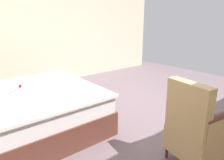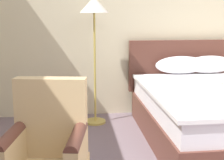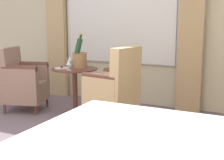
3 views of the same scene
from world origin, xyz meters
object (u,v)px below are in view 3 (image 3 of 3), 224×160
object	(u,v)px
champagne_bucket	(80,58)
wine_glass_near_edge	(69,63)
side_table_round	(75,86)
wine_glass_near_bucket	(70,59)
armchair_facing_bed	(23,82)
snack_plate	(62,68)
armchair_by_window	(115,94)

from	to	relation	value
champagne_bucket	wine_glass_near_edge	xyz separation A→B (m)	(0.24, -0.02, -0.05)
side_table_round	wine_glass_near_bucket	size ratio (longest dim) A/B	4.16
side_table_round	champagne_bucket	world-z (taller)	champagne_bucket
side_table_round	armchair_facing_bed	bearing A→B (deg)	-81.59
side_table_round	wine_glass_near_bucket	xyz separation A→B (m)	(-0.09, -0.13, 0.38)
side_table_round	wine_glass_near_bucket	bearing A→B (deg)	-124.96
side_table_round	champagne_bucket	size ratio (longest dim) A/B	1.37
side_table_round	wine_glass_near_edge	xyz separation A→B (m)	(0.18, 0.02, 0.35)
champagne_bucket	wine_glass_near_edge	world-z (taller)	champagne_bucket
snack_plate	armchair_by_window	bearing A→B (deg)	76.29
armchair_by_window	wine_glass_near_edge	bearing A→B (deg)	-100.69
snack_plate	side_table_round	bearing A→B (deg)	123.35
wine_glass_near_edge	snack_plate	world-z (taller)	wine_glass_near_edge
armchair_facing_bed	side_table_round	bearing A→B (deg)	98.41
wine_glass_near_bucket	side_table_round	bearing A→B (deg)	55.04
armchair_by_window	wine_glass_near_bucket	bearing A→B (deg)	-114.55
wine_glass_near_edge	snack_plate	distance (m)	0.21
side_table_round	armchair_facing_bed	distance (m)	0.85
champagne_bucket	armchair_facing_bed	world-z (taller)	champagne_bucket
side_table_round	wine_glass_near_bucket	world-z (taller)	wine_glass_near_bucket
champagne_bucket	wine_glass_near_edge	bearing A→B (deg)	-5.46
champagne_bucket	wine_glass_near_edge	distance (m)	0.25
side_table_round	snack_plate	size ratio (longest dim) A/B	3.40
champagne_bucket	snack_plate	distance (m)	0.28
armchair_by_window	armchair_facing_bed	distance (m)	1.63
armchair_facing_bed	wine_glass_near_edge	bearing A→B (deg)	86.29
armchair_facing_bed	champagne_bucket	bearing A→B (deg)	101.72
snack_plate	armchair_by_window	xyz separation A→B (m)	(0.22, 0.92, -0.23)
wine_glass_near_bucket	armchair_facing_bed	distance (m)	0.83
wine_glass_near_bucket	wine_glass_near_edge	xyz separation A→B (m)	(0.27, 0.16, -0.02)
side_table_round	armchair_facing_bed	world-z (taller)	armchair_facing_bed
wine_glass_near_bucket	armchair_facing_bed	bearing A→B (deg)	-73.13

